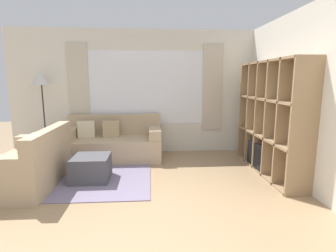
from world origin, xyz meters
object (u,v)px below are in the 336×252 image
Objects in this scene: couch_main at (113,143)px; ottoman at (91,168)px; couch_side at (30,165)px; shelving_unit at (272,119)px; floor_lamp at (41,83)px.

couch_main is 1.24m from ottoman.
couch_side is 0.91m from ottoman.
shelving_unit is 4.03m from couch_side.
shelving_unit is 1.32× the size of couch_side.
shelving_unit reaches higher than floor_lamp.
floor_lamp is (-4.32, 1.21, 0.62)m from shelving_unit.
couch_main is 3.31× the size of ottoman.
shelving_unit is 1.04× the size of couch_main.
floor_lamp is (-1.23, 1.40, 1.37)m from ottoman.
ottoman is (-0.19, -1.22, -0.12)m from couch_main.
shelving_unit is 3.45× the size of ottoman.
floor_lamp reaches higher than couch_main.
shelving_unit is at bearing 95.00° from couch_side.
couch_main is (-2.89, 1.03, -0.63)m from shelving_unit.
ottoman is at bearing -98.98° from couch_main.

